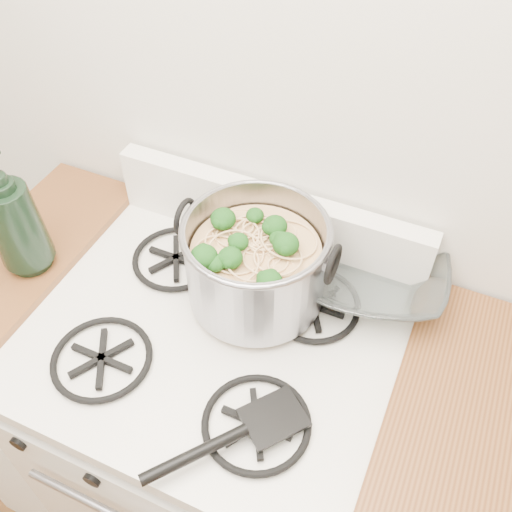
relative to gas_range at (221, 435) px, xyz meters
The scene contains 6 objects.
gas_range is the anchor object (origin of this frame).
counter_left 0.51m from the gas_range, behind, with size 0.25×0.65×0.92m.
stock_pot 0.60m from the gas_range, 70.19° to the left, with size 0.33×0.30×0.20m.
spatula 0.55m from the gas_range, 33.48° to the right, with size 0.29×0.31×0.02m, color black, non-canonical shape.
glass_bowl 0.63m from the gas_range, 44.03° to the left, with size 0.13×0.13×0.03m, color white.
bottle 0.78m from the gas_range, behind, with size 0.12×0.12×0.30m, color black.
Camera 1 is at (0.37, 0.67, 1.89)m, focal length 40.00 mm.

